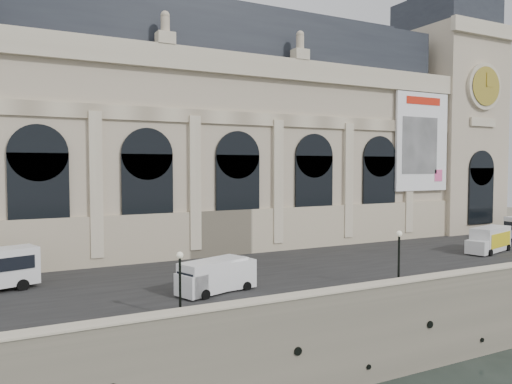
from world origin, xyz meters
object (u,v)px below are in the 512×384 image
Objects in this scene: box_truck at (489,240)px; lamp_left at (180,286)px; van_b at (219,276)px; lamp_right at (399,260)px; van_c at (210,277)px.

lamp_left is at bearing -169.40° from box_truck.
box_truck is (34.03, 2.04, 0.22)m from van_b.
lamp_right reaches higher than van_b.
van_b is 0.90× the size of van_c.
lamp_right is (12.97, -5.93, 1.12)m from van_b.
lamp_left is (-38.95, -7.29, 0.73)m from box_truck.
box_truck is 1.71× the size of lamp_left.
van_b is at bearing 155.45° from lamp_right.
lamp_right is (13.82, -5.63, 1.03)m from van_c.
van_b is 34.09m from box_truck.
box_truck reaches higher than van_c.
box_truck reaches higher than van_b.
lamp_left is (-4.07, -4.96, 0.86)m from van_c.
box_truck is at bearing 10.60° from lamp_left.
van_b is 7.26m from lamp_left.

